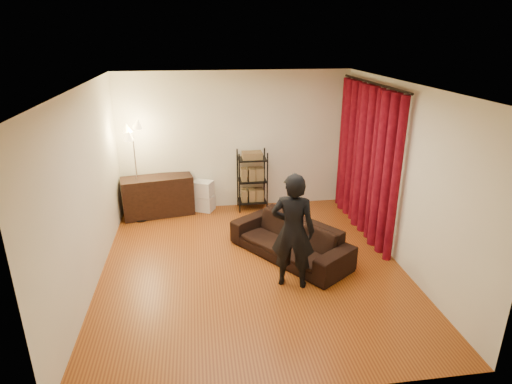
{
  "coord_description": "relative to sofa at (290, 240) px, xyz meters",
  "views": [
    {
      "loc": [
        -0.75,
        -5.67,
        3.37
      ],
      "look_at": [
        0.1,
        0.3,
        1.1
      ],
      "focal_mm": 30.0,
      "sensor_mm": 36.0,
      "label": 1
    }
  ],
  "objects": [
    {
      "name": "floor",
      "position": [
        -0.63,
        -0.23,
        -0.29
      ],
      "size": [
        5.0,
        5.0,
        0.0
      ],
      "primitive_type": "plane",
      "color": "#944B16",
      "rests_on": "ground"
    },
    {
      "name": "ceiling",
      "position": [
        -0.63,
        -0.23,
        2.41
      ],
      "size": [
        5.0,
        5.0,
        0.0
      ],
      "primitive_type": "plane",
      "rotation": [
        3.14,
        0.0,
        0.0
      ],
      "color": "white",
      "rests_on": "ground"
    },
    {
      "name": "wall_back",
      "position": [
        -0.63,
        2.27,
        1.06
      ],
      "size": [
        5.0,
        0.0,
        5.0
      ],
      "primitive_type": "plane",
      "rotation": [
        1.57,
        0.0,
        0.0
      ],
      "color": "beige",
      "rests_on": "ground"
    },
    {
      "name": "wall_front",
      "position": [
        -0.63,
        -2.73,
        1.06
      ],
      "size": [
        5.0,
        0.0,
        5.0
      ],
      "primitive_type": "plane",
      "rotation": [
        -1.57,
        0.0,
        0.0
      ],
      "color": "beige",
      "rests_on": "ground"
    },
    {
      "name": "wall_left",
      "position": [
        -2.88,
        -0.23,
        1.06
      ],
      "size": [
        0.0,
        5.0,
        5.0
      ],
      "primitive_type": "plane",
      "rotation": [
        1.57,
        0.0,
        1.57
      ],
      "color": "beige",
      "rests_on": "ground"
    },
    {
      "name": "wall_right",
      "position": [
        1.62,
        -0.23,
        1.06
      ],
      "size": [
        0.0,
        5.0,
        5.0
      ],
      "primitive_type": "plane",
      "rotation": [
        1.57,
        0.0,
        -1.57
      ],
      "color": "beige",
      "rests_on": "ground"
    },
    {
      "name": "curtain_rod",
      "position": [
        1.52,
        0.89,
        2.29
      ],
      "size": [
        0.04,
        2.65,
        0.04
      ],
      "primitive_type": "cylinder",
      "rotation": [
        1.57,
        0.0,
        0.0
      ],
      "color": "black",
      "rests_on": "wall_right"
    },
    {
      "name": "curtain",
      "position": [
        1.5,
        0.89,
        0.98
      ],
      "size": [
        0.22,
        2.65,
        2.55
      ],
      "primitive_type": null,
      "color": "maroon",
      "rests_on": "ground"
    },
    {
      "name": "sofa",
      "position": [
        0.0,
        0.0,
        0.0
      ],
      "size": [
        1.8,
        2.09,
        0.59
      ],
      "primitive_type": "imported",
      "rotation": [
        0.0,
        0.0,
        -0.95
      ],
      "color": "black",
      "rests_on": "ground"
    },
    {
      "name": "person",
      "position": [
        -0.14,
        -0.78,
        0.53
      ],
      "size": [
        0.7,
        0.58,
        1.65
      ],
      "primitive_type": "imported",
      "rotation": [
        0.0,
        0.0,
        2.8
      ],
      "color": "black",
      "rests_on": "ground"
    },
    {
      "name": "media_cabinet",
      "position": [
        -2.17,
        1.99,
        0.09
      ],
      "size": [
        1.39,
        0.73,
        0.77
      ],
      "primitive_type": "cube",
      "rotation": [
        0.0,
        0.0,
        0.19
      ],
      "color": "black",
      "rests_on": "ground"
    },
    {
      "name": "storage_boxes",
      "position": [
        -1.29,
        2.08,
        0.02
      ],
      "size": [
        0.46,
        0.43,
        0.62
      ],
      "primitive_type": null,
      "rotation": [
        0.0,
        0.0,
        -0.42
      ],
      "color": "silver",
      "rests_on": "ground"
    },
    {
      "name": "wire_shelf",
      "position": [
        -0.33,
        2.04,
        0.31
      ],
      "size": [
        0.62,
        0.5,
        1.2
      ],
      "primitive_type": null,
      "rotation": [
        0.0,
        0.0,
        -0.23
      ],
      "color": "black",
      "rests_on": "ground"
    },
    {
      "name": "floor_lamp",
      "position": [
        -2.5,
        1.79,
        0.63
      ],
      "size": [
        0.39,
        0.39,
        1.85
      ],
      "primitive_type": null,
      "rotation": [
        0.0,
        0.0,
        0.17
      ],
      "color": "silver",
      "rests_on": "ground"
    }
  ]
}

